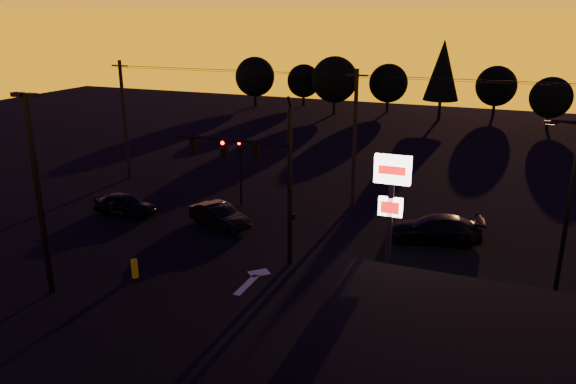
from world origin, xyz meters
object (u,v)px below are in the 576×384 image
Objects in this scene: bollard at (135,268)px; car_mid at (219,216)px; traffic_signal_mast at (260,168)px; parking_lot_light at (37,183)px; suv_parked at (477,347)px; streetlight at (567,202)px; car_left at (125,204)px; pylon_sign at (391,200)px; car_right at (435,229)px; secondary_signal at (240,163)px.

bollard is 0.22× the size of car_mid.
parking_lot_light reaches higher than traffic_signal_mast.
streetlight is at bearing 79.78° from suv_parked.
car_left reaches higher than bollard.
pylon_sign is at bearing -105.44° from car_left.
car_mid is 0.80× the size of car_right.
suv_parked is at bearing -25.67° from traffic_signal_mast.
pylon_sign is 1.54× the size of suv_parked.
secondary_signal is at bearing 153.87° from suv_parked.
traffic_signal_mast is 10.74m from car_right.
pylon_sign is at bearing -19.08° from car_right.
traffic_signal_mast reaches higher than pylon_sign.
parking_lot_light reaches higher than car_left.
car_left is 0.97× the size of car_mid.
parking_lot_light is 2.25× the size of car_left.
suv_parked is at bearing -109.27° from car_left.
car_mid is (0.50, 7.61, 0.22)m from bollard.
parking_lot_light is at bearing -162.77° from pylon_sign.
streetlight is 25.21m from car_left.
traffic_signal_mast is at bearing -56.81° from secondary_signal.
traffic_signal_mast is 7.52m from pylon_sign.
car_left is at bearing 163.24° from pylon_sign.
car_mid is at bearing -91.41° from car_right.
pylon_sign is at bearing 8.55° from bollard.
pylon_sign is 0.85× the size of streetlight.
secondary_signal is 0.48× the size of parking_lot_light.
pylon_sign is at bearing 17.23° from parking_lot_light.
parking_lot_light is 15.19m from pylon_sign.
streetlight is 1.53× the size of car_right.
bollard is at bearing 46.08° from parking_lot_light.
pylon_sign is at bearing -39.77° from secondary_signal.
bollard is (-4.79, -4.28, -4.47)m from traffic_signal_mast.
car_right is 11.54m from suv_parked.
car_left is (-6.10, 7.21, 0.23)m from bollard.
traffic_signal_mast is 2.04× the size of car_mid.
secondary_signal is (-4.90, 7.49, -2.07)m from traffic_signal_mast.
suv_parked is at bearing -38.70° from secondary_signal.
car_right is (12.94, -1.72, -2.10)m from secondary_signal.
bollard is 9.44m from car_left.
streetlight reaches higher than car_mid.
pylon_sign is at bearing 157.25° from suv_parked.
secondary_signal is at bearing 140.23° from pylon_sign.
streetlight is 8.35m from suv_parked.
bollard is 7.63m from car_mid.
parking_lot_light reaches higher than pylon_sign.
parking_lot_light is 11.71m from car_mid.
bollard is at bearing -64.52° from car_right.
streetlight is (6.91, 4.00, -0.49)m from pylon_sign.
suv_parked is (3.09, -11.12, -0.14)m from car_right.
car_right is at bearing 118.10° from suv_parked.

